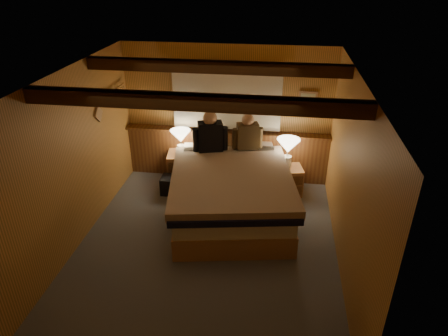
% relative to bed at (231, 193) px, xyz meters
% --- Properties ---
extents(floor, '(4.20, 4.20, 0.00)m').
position_rel_bed_xyz_m(floor, '(-0.24, -0.80, -0.41)').
color(floor, '#545964').
rests_on(floor, ground).
extents(ceiling, '(4.20, 4.20, 0.00)m').
position_rel_bed_xyz_m(ceiling, '(-0.24, -0.80, 1.99)').
color(ceiling, tan).
rests_on(ceiling, wall_back).
extents(wall_back, '(3.60, 0.00, 3.60)m').
position_rel_bed_xyz_m(wall_back, '(-0.24, 1.30, 0.79)').
color(wall_back, '#D3904B').
rests_on(wall_back, floor).
extents(wall_left, '(0.00, 4.20, 4.20)m').
position_rel_bed_xyz_m(wall_left, '(-2.04, -0.80, 0.79)').
color(wall_left, '#D3904B').
rests_on(wall_left, floor).
extents(wall_right, '(0.00, 4.20, 4.20)m').
position_rel_bed_xyz_m(wall_right, '(1.56, -0.80, 0.79)').
color(wall_right, '#D3904B').
rests_on(wall_right, floor).
extents(wall_front, '(3.60, 0.00, 3.60)m').
position_rel_bed_xyz_m(wall_front, '(-0.24, -2.90, 0.79)').
color(wall_front, '#D3904B').
rests_on(wall_front, floor).
extents(wainscot, '(3.60, 0.23, 0.94)m').
position_rel_bed_xyz_m(wainscot, '(-0.24, 1.23, 0.08)').
color(wainscot, brown).
rests_on(wainscot, wall_back).
extents(curtain_window, '(2.18, 0.09, 1.11)m').
position_rel_bed_xyz_m(curtain_window, '(-0.24, 1.22, 1.12)').
color(curtain_window, '#3F230F').
rests_on(curtain_window, wall_back).
extents(ceiling_beams, '(3.60, 1.65, 0.16)m').
position_rel_bed_xyz_m(ceiling_beams, '(-0.24, -0.65, 1.90)').
color(ceiling_beams, '#3F230F').
rests_on(ceiling_beams, ceiling).
extents(coat_rail, '(0.05, 0.55, 0.24)m').
position_rel_bed_xyz_m(coat_rail, '(-1.96, 0.77, 1.26)').
color(coat_rail, silver).
rests_on(coat_rail, wall_left).
extents(framed_print, '(0.30, 0.04, 0.25)m').
position_rel_bed_xyz_m(framed_print, '(1.11, 1.27, 1.14)').
color(framed_print, tan).
rests_on(framed_print, wall_back).
extents(bed, '(2.10, 2.55, 0.78)m').
position_rel_bed_xyz_m(bed, '(0.00, 0.00, 0.00)').
color(bed, tan).
rests_on(bed, floor).
extents(nightstand_left, '(0.57, 0.53, 0.56)m').
position_rel_bed_xyz_m(nightstand_left, '(-0.99, 0.94, -0.12)').
color(nightstand_left, tan).
rests_on(nightstand_left, floor).
extents(nightstand_right, '(0.51, 0.48, 0.49)m').
position_rel_bed_xyz_m(nightstand_right, '(0.88, 0.80, -0.16)').
color(nightstand_right, tan).
rests_on(nightstand_right, floor).
extents(lamp_left, '(0.35, 0.35, 0.45)m').
position_rel_bed_xyz_m(lamp_left, '(-0.99, 0.91, 0.48)').
color(lamp_left, silver).
rests_on(lamp_left, nightstand_left).
extents(lamp_right, '(0.38, 0.38, 0.50)m').
position_rel_bed_xyz_m(lamp_right, '(0.84, 0.86, 0.43)').
color(lamp_right, silver).
rests_on(lamp_right, nightstand_right).
extents(person_left, '(0.56, 0.33, 0.71)m').
position_rel_bed_xyz_m(person_left, '(-0.44, 0.70, 0.65)').
color(person_left, black).
rests_on(person_left, bed).
extents(person_right, '(0.50, 0.29, 0.63)m').
position_rel_bed_xyz_m(person_right, '(0.16, 0.88, 0.62)').
color(person_right, '#46331C').
rests_on(person_right, bed).
extents(duffel_bag, '(0.51, 0.31, 0.36)m').
position_rel_bed_xyz_m(duffel_bag, '(-1.02, 0.53, -0.25)').
color(duffel_bag, black).
rests_on(duffel_bag, floor).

